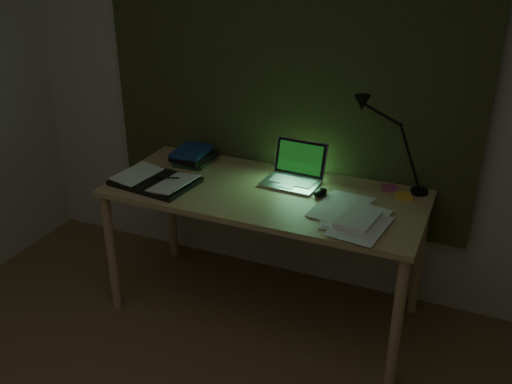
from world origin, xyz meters
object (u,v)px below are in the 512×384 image
Objects in this scene: open_textbook at (155,180)px; book_stack at (193,155)px; desk at (264,253)px; loose_papers at (348,215)px; laptop at (291,166)px; desk_lamp at (425,148)px.

book_stack reaches higher than open_textbook.
desk is at bearing -20.26° from book_stack.
book_stack reaches higher than loose_papers.
desk is at bearing 166.00° from loose_papers.
desk_lamp reaches higher than laptop.
book_stack is at bearing -161.56° from desk_lamp.
desk_lamp reaches higher than desk.
laptop reaches higher than book_stack.
desk_lamp is (0.76, 0.30, 0.64)m from desk.
open_textbook is at bearing -154.38° from laptop.
book_stack is at bearing 159.74° from desk.
open_textbook is 1.09× the size of loose_papers.
book_stack is 0.59× the size of loose_papers.
desk is 0.73m from book_stack.
desk is 0.73m from open_textbook.
laptop is (0.10, 0.13, 0.50)m from desk.
laptop reaches higher than desk.
loose_papers is at bearing -29.26° from laptop.
laptop is 0.75m from open_textbook.
desk is 4.27× the size of loose_papers.
desk_lamp is (1.36, 0.45, 0.23)m from open_textbook.
laptop is at bearing 28.84° from open_textbook.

